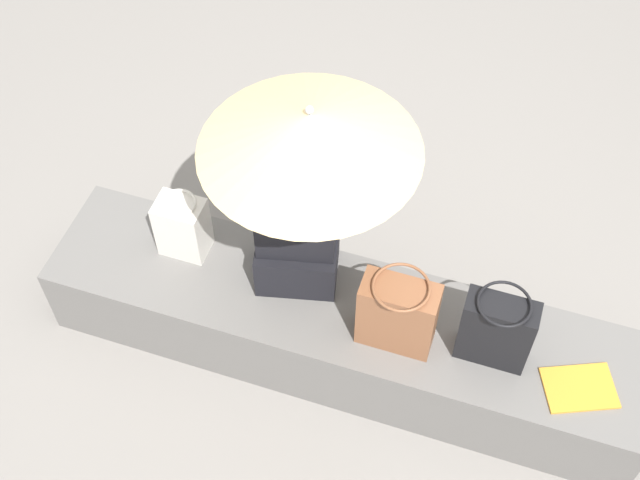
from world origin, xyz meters
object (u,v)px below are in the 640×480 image
(handbag_black, at_px, (496,330))
(magazine, at_px, (579,388))
(parasol, at_px, (310,133))
(person_seated, at_px, (296,217))
(shoulder_bag_spare, at_px, (182,226))
(tote_bag_canvas, at_px, (398,313))

(handbag_black, bearing_deg, magazine, -6.84)
(parasol, bearing_deg, person_seated, 144.11)
(parasol, distance_m, handbag_black, 1.11)
(shoulder_bag_spare, bearing_deg, person_seated, 2.99)
(handbag_black, relative_size, magazine, 1.35)
(tote_bag_canvas, distance_m, shoulder_bag_spare, 1.02)
(person_seated, height_order, tote_bag_canvas, person_seated)
(parasol, bearing_deg, magazine, -5.89)
(person_seated, distance_m, shoulder_bag_spare, 0.57)
(parasol, height_order, handbag_black, parasol)
(person_seated, relative_size, handbag_black, 2.38)
(shoulder_bag_spare, bearing_deg, magazine, -4.98)
(person_seated, relative_size, parasol, 0.84)
(magazine, bearing_deg, tote_bag_canvas, 156.79)
(handbag_black, bearing_deg, shoulder_bag_spare, 175.52)
(parasol, relative_size, shoulder_bag_spare, 3.43)
(parasol, xyz_separation_m, tote_bag_canvas, (0.40, -0.12, -0.77))
(person_seated, distance_m, parasol, 0.58)
(person_seated, bearing_deg, magazine, -8.25)
(tote_bag_canvas, xyz_separation_m, magazine, (0.76, 0.00, -0.18))
(magazine, bearing_deg, person_seated, 148.25)
(person_seated, xyz_separation_m, magazine, (1.25, -0.18, -0.38))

